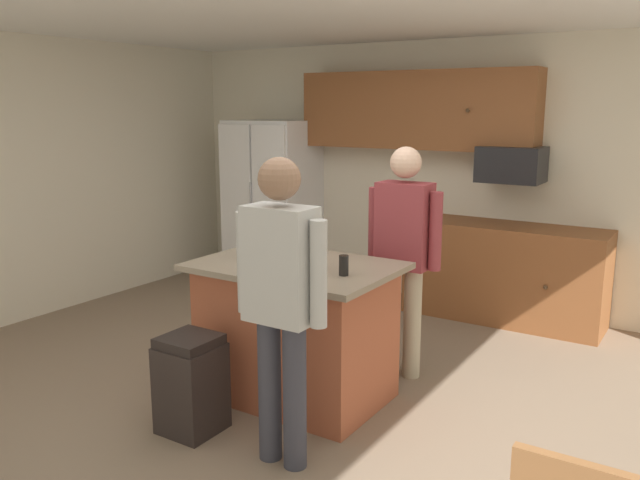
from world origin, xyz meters
TOP-DOWN VIEW (x-y plane):
  - floor at (0.00, 0.00)m, footprint 7.04×7.04m
  - back_wall at (0.00, 2.80)m, footprint 6.40×0.10m
  - side_wall_left at (-3.20, 0.00)m, footprint 0.10×5.60m
  - cabinet_run_upper at (-0.40, 2.60)m, footprint 2.40×0.38m
  - cabinet_run_lower at (0.60, 2.48)m, footprint 1.80×0.63m
  - refrigerator at (-2.00, 2.38)m, footprint 0.89×0.76m
  - microwave_over_range at (0.60, 2.50)m, footprint 0.56×0.40m
  - kitchen_island at (-0.09, 0.08)m, footprint 1.32×0.92m
  - person_guest_left at (0.35, 0.81)m, footprint 0.57×0.22m
  - person_host_foreground at (0.33, -0.66)m, footprint 0.57×0.23m
  - glass_stout_tall at (-0.49, 0.03)m, footprint 0.07×0.07m
  - glass_short_whisky at (-0.17, 0.26)m, footprint 0.07×0.07m
  - glass_pilsner at (0.14, 0.03)m, footprint 0.07×0.07m
  - tumbler_amber at (0.33, -0.01)m, footprint 0.06×0.06m
  - trash_bin at (-0.36, -0.66)m, footprint 0.34×0.34m

SIDE VIEW (x-z plane):
  - floor at x=0.00m, z-range 0.00..0.00m
  - trash_bin at x=-0.36m, z-range 0.00..0.61m
  - cabinet_run_lower at x=0.60m, z-range 0.00..0.90m
  - kitchen_island at x=-0.09m, z-range 0.01..0.95m
  - refrigerator at x=-2.00m, z-range 0.00..1.81m
  - person_guest_left at x=0.35m, z-range 0.13..1.82m
  - person_host_foreground at x=0.33m, z-range 0.14..1.85m
  - tumbler_amber at x=0.33m, z-range 0.94..1.07m
  - glass_stout_tall at x=-0.49m, z-range 0.94..1.07m
  - glass_short_whisky at x=-0.17m, z-range 0.94..1.08m
  - glass_pilsner at x=0.14m, z-range 0.94..1.09m
  - back_wall at x=0.00m, z-range 0.00..2.60m
  - side_wall_left at x=-3.20m, z-range 0.00..2.60m
  - microwave_over_range at x=0.60m, z-range 1.29..1.61m
  - cabinet_run_upper at x=-0.40m, z-range 1.55..2.30m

